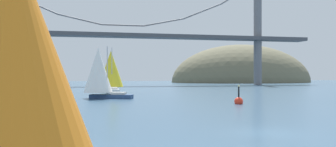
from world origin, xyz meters
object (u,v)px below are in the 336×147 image
object	(u,v)px
sailboat_orange_sail	(9,51)
sailboat_white_mainsail	(99,71)
sailboat_yellow_sail	(111,70)
channel_buoy	(239,101)

from	to	relation	value
sailboat_orange_sail	sailboat_white_mainsail	xyz separation A→B (m)	(4.28, 41.94, -0.35)
sailboat_yellow_sail	channel_buoy	bearing A→B (deg)	-67.40
sailboat_yellow_sail	channel_buoy	distance (m)	36.07
sailboat_yellow_sail	channel_buoy	world-z (taller)	sailboat_yellow_sail
sailboat_orange_sail	sailboat_yellow_sail	world-z (taller)	sailboat_yellow_sail
sailboat_white_mainsail	channel_buoy	world-z (taller)	sailboat_white_mainsail
sailboat_white_mainsail	channel_buoy	size ratio (longest dim) A/B	3.09
sailboat_yellow_sail	channel_buoy	xyz separation A→B (m)	(13.77, -33.07, -4.24)
sailboat_yellow_sail	sailboat_white_mainsail	xyz separation A→B (m)	(-2.99, -19.04, -0.44)
sailboat_white_mainsail	sailboat_orange_sail	bearing A→B (deg)	-95.83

